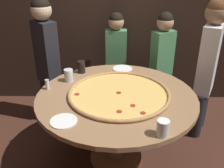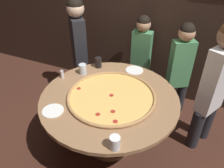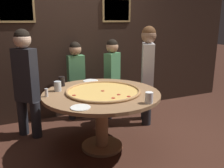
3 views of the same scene
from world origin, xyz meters
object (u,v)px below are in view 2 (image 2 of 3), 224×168
(drink_cup_far_left, at_px, (115,143))
(diner_side_right, at_px, (141,54))
(giant_pizza, at_px, (111,96))
(condiment_shaker, at_px, (62,74))
(dining_table, at_px, (109,107))
(white_plate_right_side, at_px, (134,70))
(diner_side_left, at_px, (180,66))
(diner_centre_back, at_px, (215,83))
(drink_cup_front_edge, at_px, (83,69))
(white_plate_beside_cup, at_px, (53,111))
(diner_far_left, at_px, (79,46))
(drink_cup_far_right, at_px, (98,62))

(drink_cup_far_left, distance_m, diner_side_right, 1.70)
(giant_pizza, bearing_deg, condiment_shaker, 171.68)
(dining_table, relative_size, white_plate_right_side, 6.64)
(diner_side_left, height_order, diner_centre_back, diner_centre_back)
(giant_pizza, distance_m, drink_cup_front_edge, 0.57)
(white_plate_beside_cup, distance_m, diner_far_left, 1.23)
(diner_side_right, relative_size, diner_far_left, 0.85)
(giant_pizza, height_order, diner_centre_back, diner_centre_back)
(giant_pizza, relative_size, diner_side_right, 0.72)
(white_plate_right_side, xyz_separation_m, diner_side_right, (-0.06, 0.50, -0.03))
(diner_far_left, bearing_deg, diner_side_right, -109.42)
(condiment_shaker, bearing_deg, diner_centre_back, 14.15)
(giant_pizza, bearing_deg, white_plate_beside_cup, -134.77)
(diner_far_left, bearing_deg, diner_side_left, -124.92)
(diner_centre_back, bearing_deg, dining_table, -35.13)
(drink_cup_far_left, xyz_separation_m, diner_side_left, (0.25, 1.51, -0.06))
(condiment_shaker, bearing_deg, giant_pizza, -8.32)
(drink_cup_far_right, bearing_deg, diner_side_left, 25.33)
(dining_table, xyz_separation_m, diner_side_left, (0.56, 0.93, 0.15))
(drink_cup_far_left, height_order, diner_side_right, diner_side_right)
(diner_side_left, distance_m, diner_centre_back, 0.60)
(dining_table, height_order, diner_centre_back, diner_centre_back)
(diner_centre_back, bearing_deg, white_plate_beside_cup, -28.42)
(drink_cup_front_edge, bearing_deg, diner_far_left, 125.21)
(white_plate_beside_cup, relative_size, diner_side_left, 0.16)
(giant_pizza, xyz_separation_m, drink_cup_far_left, (0.29, -0.58, 0.05))
(giant_pizza, bearing_deg, drink_cup_far_right, 128.81)
(drink_cup_far_left, height_order, white_plate_right_side, drink_cup_far_left)
(dining_table, bearing_deg, drink_cup_far_right, 127.17)
(drink_cup_far_right, xyz_separation_m, diner_centre_back, (1.33, 0.01, 0.05))
(drink_cup_far_right, bearing_deg, white_plate_beside_cup, -91.64)
(dining_table, xyz_separation_m, drink_cup_front_edge, (-0.47, 0.28, 0.21))
(drink_cup_far_right, xyz_separation_m, drink_cup_front_edge, (-0.10, -0.21, -0.00))
(diner_side_right, height_order, diner_centre_back, diner_centre_back)
(dining_table, height_order, diner_side_left, diner_side_left)
(drink_cup_far_right, height_order, drink_cup_front_edge, drink_cup_far_right)
(white_plate_beside_cup, distance_m, diner_side_right, 1.56)
(drink_cup_far_right, relative_size, condiment_shaker, 1.32)
(drink_cup_far_left, xyz_separation_m, white_plate_right_side, (-0.24, 1.17, -0.06))
(drink_cup_far_left, height_order, condiment_shaker, drink_cup_far_left)
(drink_cup_far_right, relative_size, drink_cup_front_edge, 1.05)
(giant_pizza, bearing_deg, white_plate_right_side, 85.48)
(giant_pizza, bearing_deg, diner_side_left, 59.80)
(drink_cup_front_edge, height_order, diner_centre_back, diner_centre_back)
(dining_table, bearing_deg, drink_cup_far_left, -61.93)
(white_plate_beside_cup, relative_size, condiment_shaker, 2.11)
(drink_cup_front_edge, relative_size, diner_side_left, 0.09)
(drink_cup_far_right, bearing_deg, diner_side_right, 58.02)
(drink_cup_far_left, distance_m, white_plate_right_side, 1.19)
(drink_cup_far_left, height_order, white_plate_beside_cup, drink_cup_far_left)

